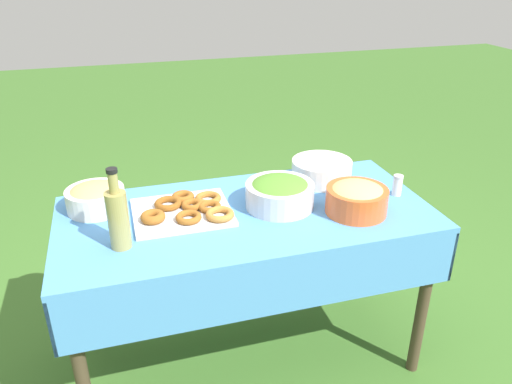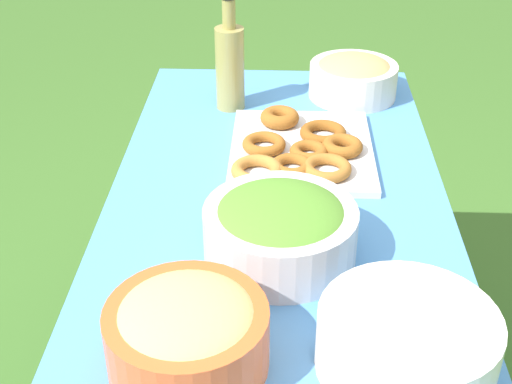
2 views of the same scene
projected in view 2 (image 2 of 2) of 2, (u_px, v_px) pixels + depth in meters
The scene contains 7 objects.
picnic_table at pixel (276, 255), 1.50m from camera, with size 1.50×0.71×0.75m.
salad_bowl at pixel (280, 228), 1.29m from camera, with size 0.28×0.28×0.12m.
pasta_bowl at pixel (187, 332), 1.06m from camera, with size 0.25×0.25×0.12m.
donut_platter at pixel (300, 149), 1.63m from camera, with size 0.39×0.33×0.05m.
plate_stack at pixel (407, 342), 1.06m from camera, with size 0.27×0.27×0.10m.
olive_oil_bottle at pixel (230, 64), 1.80m from camera, with size 0.07×0.07×0.30m.
bread_bowl at pixel (353, 76), 1.90m from camera, with size 0.23×0.23×0.11m.
Camera 2 is at (1.20, 0.01, 1.55)m, focal length 50.00 mm.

